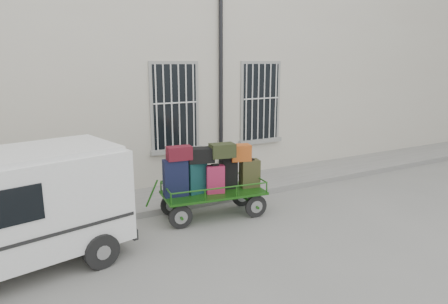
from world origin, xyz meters
TOP-DOWN VIEW (x-y plane):
  - ground at (0.00, 0.00)m, footprint 80.00×80.00m
  - building at (0.00, 5.50)m, footprint 24.00×5.15m
  - sidewalk at (0.00, 2.20)m, footprint 24.00×1.70m
  - luggage_cart at (-0.47, 0.72)m, footprint 2.69×1.31m

SIDE VIEW (x-z plane):
  - ground at x=0.00m, z-range 0.00..0.00m
  - sidewalk at x=0.00m, z-range 0.00..0.15m
  - luggage_cart at x=-0.47m, z-range 0.10..1.77m
  - building at x=0.00m, z-range 0.00..6.00m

